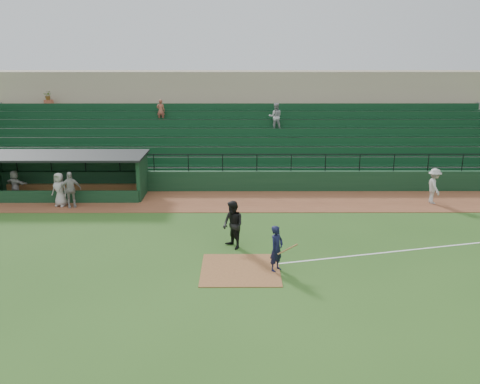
{
  "coord_description": "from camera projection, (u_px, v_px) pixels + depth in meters",
  "views": [
    {
      "loc": [
        -0.07,
        -19.11,
        8.23
      ],
      "look_at": [
        0.0,
        5.0,
        1.4
      ],
      "focal_mm": 38.58,
      "sensor_mm": 36.0,
      "label": 1
    }
  ],
  "objects": [
    {
      "name": "home_plate_dirt",
      "position": [
        240.0,
        270.0,
        19.67
      ],
      "size": [
        3.0,
        3.0,
        0.03
      ],
      "primitive_type": "cube",
      "color": "brown",
      "rests_on": "ground"
    },
    {
      "name": "stadium_structure",
      "position": [
        240.0,
        135.0,
        35.84
      ],
      "size": [
        38.0,
        13.08,
        6.4
      ],
      "color": "black",
      "rests_on": "ground"
    },
    {
      "name": "dugout",
      "position": [
        69.0,
        172.0,
        29.44
      ],
      "size": [
        8.9,
        3.2,
        2.42
      ],
      "color": "black",
      "rests_on": "ground"
    },
    {
      "name": "warning_track",
      "position": [
        240.0,
        201.0,
        28.33
      ],
      "size": [
        40.0,
        4.0,
        0.03
      ],
      "primitive_type": "cube",
      "color": "brown",
      "rests_on": "ground"
    },
    {
      "name": "batter_at_plate",
      "position": [
        277.0,
        249.0,
        19.38
      ],
      "size": [
        1.17,
        0.78,
        1.79
      ],
      "color": "black",
      "rests_on": "ground"
    },
    {
      "name": "dugout_player_c",
      "position": [
        15.0,
        184.0,
        28.81
      ],
      "size": [
        1.51,
        1.01,
        1.56
      ],
      "primitive_type": "imported",
      "rotation": [
        0.0,
        0.0,
        2.72
      ],
      "color": "#A6A19B",
      "rests_on": "warning_track"
    },
    {
      "name": "ground",
      "position": [
        240.0,
        260.0,
        20.63
      ],
      "size": [
        90.0,
        90.0,
        0.0
      ],
      "primitive_type": "plane",
      "color": "#294F19",
      "rests_on": "ground"
    },
    {
      "name": "dugout_player_a",
      "position": [
        70.0,
        190.0,
        27.02
      ],
      "size": [
        1.21,
        0.89,
        1.91
      ],
      "primitive_type": "imported",
      "rotation": [
        0.0,
        0.0,
        0.42
      ],
      "color": "#99958F",
      "rests_on": "warning_track"
    },
    {
      "name": "dugout_player_b",
      "position": [
        60.0,
        189.0,
        27.25
      ],
      "size": [
        1.02,
        0.81,
        1.81
      ],
      "primitive_type": "imported",
      "rotation": [
        0.0,
        0.0,
        -0.3
      ],
      "color": "#ACA6A1",
      "rests_on": "warning_track"
    },
    {
      "name": "umpire",
      "position": [
        233.0,
        225.0,
        21.57
      ],
      "size": [
        1.2,
        1.26,
        2.05
      ],
      "primitive_type": "imported",
      "rotation": [
        0.0,
        0.0,
        -0.97
      ],
      "color": "black",
      "rests_on": "ground"
    },
    {
      "name": "foul_line",
      "position": [
        429.0,
        248.0,
        21.81
      ],
      "size": [
        17.49,
        4.44,
        0.01
      ],
      "primitive_type": "cube",
      "rotation": [
        0.0,
        0.0,
        0.24
      ],
      "color": "white",
      "rests_on": "ground"
    },
    {
      "name": "runner",
      "position": [
        434.0,
        186.0,
        27.69
      ],
      "size": [
        0.73,
        1.25,
        1.92
      ],
      "primitive_type": "imported",
      "rotation": [
        0.0,
        0.0,
        1.56
      ],
      "color": "#A8A39D",
      "rests_on": "warning_track"
    }
  ]
}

